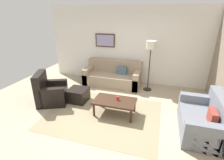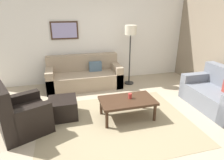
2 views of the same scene
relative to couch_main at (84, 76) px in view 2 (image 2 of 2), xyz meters
The scene contains 11 objects.
ground_plane 2.15m from the couch_main, 80.47° to the right, with size 8.00×8.00×0.00m, color tan.
rear_partition 1.26m from the couch_main, 54.64° to the left, with size 6.00×0.12×2.80m, color silver.
area_rug 2.15m from the couch_main, 80.47° to the right, with size 2.94×2.27×0.01m, color gray.
couch_main is the anchor object (origin of this frame).
couch_loveseat 3.49m from the couch_main, 36.74° to the right, with size 0.90×1.46×0.88m.
armchair_leather 2.38m from the couch_main, 125.79° to the right, with size 1.05×1.05×0.95m.
ottoman 1.73m from the couch_main, 111.64° to the right, with size 0.56×0.56×0.40m, color black.
coffee_table 2.07m from the couch_main, 72.16° to the right, with size 1.10×0.64×0.41m.
cup 2.06m from the couch_main, 69.99° to the right, with size 0.07×0.07×0.11m, color #B2332D.
lamp_standing 1.74m from the couch_main, ahead, with size 0.32×0.32×1.71m.
framed_artwork 1.40m from the couch_main, 136.99° to the left, with size 0.76×0.04×0.49m.
Camera 2 is at (-0.88, -3.03, 2.10)m, focal length 29.81 mm.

